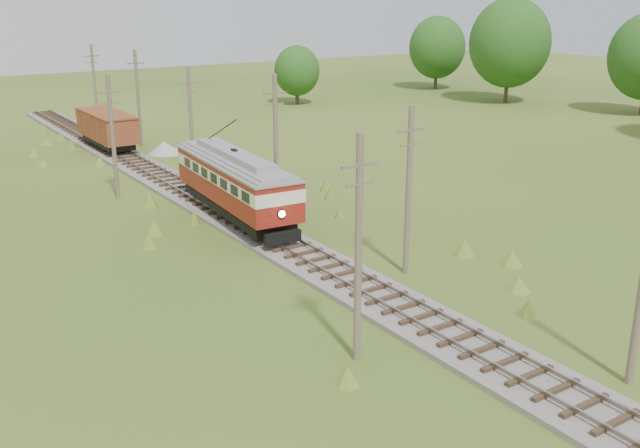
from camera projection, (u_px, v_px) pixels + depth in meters
railbed_main at (213, 206)px, 47.64m from camera, size 3.60×96.00×0.57m
streetcar at (235, 179)px, 44.11m from camera, size 4.05×13.33×6.04m
gondola at (107, 127)px, 64.70m from camera, size 3.04×9.10×3.01m
gravel_pile at (166, 148)px, 64.15m from camera, size 3.13×3.32×1.14m
utility_pole_r_2 at (409, 190)px, 35.35m from camera, size 1.60×0.30×8.60m
utility_pole_r_3 at (276, 143)px, 45.57m from camera, size 1.60×0.30×9.00m
utility_pole_r_4 at (191, 120)px, 55.90m from camera, size 1.60×0.30×8.40m
utility_pole_r_5 at (138, 97)px, 66.37m from camera, size 1.60×0.30×8.90m
utility_pole_r_6 at (95, 85)px, 76.63m from camera, size 1.60×0.30×8.70m
utility_pole_l_a at (358, 248)px, 26.59m from camera, size 1.60×0.30×9.00m
utility_pole_l_b at (113, 136)px, 48.76m from camera, size 1.60×0.30×8.60m
tree_right_4 at (510, 43)px, 92.69m from camera, size 10.50×10.50×13.53m
tree_right_5 at (437, 47)px, 106.93m from camera, size 8.40×8.40×10.82m
tree_mid_b at (297, 71)px, 92.30m from camera, size 5.88×5.88×7.57m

